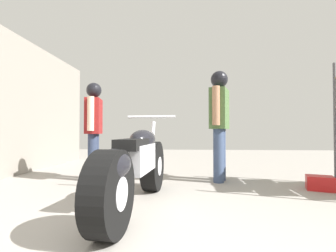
{
  "coord_description": "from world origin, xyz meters",
  "views": [
    {
      "loc": [
        0.1,
        -0.71,
        0.81
      ],
      "look_at": [
        -0.14,
        3.1,
        0.9
      ],
      "focal_mm": 26.38,
      "sensor_mm": 36.0,
      "label": 1
    }
  ],
  "objects_px": {
    "red_toolbox": "(320,183)",
    "mechanic_in_blue": "(219,115)",
    "motorcycle_maroon_cruiser": "(136,167)",
    "mechanic_with_helmet": "(94,122)"
  },
  "relations": [
    {
      "from": "red_toolbox",
      "to": "mechanic_in_blue",
      "type": "bearing_deg",
      "value": 157.56
    },
    {
      "from": "mechanic_in_blue",
      "to": "red_toolbox",
      "type": "relative_size",
      "value": 5.41
    },
    {
      "from": "motorcycle_maroon_cruiser",
      "to": "red_toolbox",
      "type": "relative_size",
      "value": 6.61
    },
    {
      "from": "mechanic_with_helmet",
      "to": "red_toolbox",
      "type": "relative_size",
      "value": 4.9
    },
    {
      "from": "red_toolbox",
      "to": "mechanic_with_helmet",
      "type": "bearing_deg",
      "value": 171.18
    },
    {
      "from": "mechanic_in_blue",
      "to": "red_toolbox",
      "type": "distance_m",
      "value": 1.71
    },
    {
      "from": "mechanic_in_blue",
      "to": "red_toolbox",
      "type": "height_order",
      "value": "mechanic_in_blue"
    },
    {
      "from": "motorcycle_maroon_cruiser",
      "to": "red_toolbox",
      "type": "distance_m",
      "value": 2.6
    },
    {
      "from": "motorcycle_maroon_cruiser",
      "to": "mechanic_with_helmet",
      "type": "height_order",
      "value": "mechanic_with_helmet"
    },
    {
      "from": "motorcycle_maroon_cruiser",
      "to": "mechanic_in_blue",
      "type": "height_order",
      "value": "mechanic_in_blue"
    }
  ]
}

